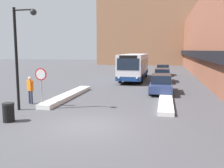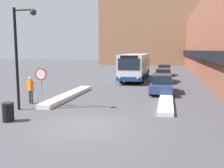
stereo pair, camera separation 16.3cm
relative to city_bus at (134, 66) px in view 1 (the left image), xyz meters
The scene contains 13 objects.
ground_plane 19.08m from the city_bus, 89.65° to the right, with size 160.00×160.00×0.00m, color #47474C.
building_row_right 11.74m from the city_bus, 26.33° to the left, with size 5.50×60.00×10.04m.
building_backdrop_far 34.45m from the city_bus, 89.80° to the left, with size 26.00×8.00×18.99m.
snow_bank_left 12.95m from the city_bus, 105.72° to the right, with size 0.90×8.21×0.29m.
snow_bank_right 14.11m from the city_bus, 74.64° to the right, with size 0.90×6.03×0.24m.
city_bus is the anchor object (origin of this frame).
parked_car_front 9.41m from the city_bus, 69.28° to the right, with size 1.83×4.82×1.54m.
parked_car_middle 3.68m from the city_bus, 21.18° to the right, with size 1.82×4.81×1.49m.
parked_car_back 7.25m from the city_bus, 62.55° to the left, with size 1.87×4.42×1.52m.
stop_sign 16.14m from the city_bus, 104.20° to the right, with size 0.76×0.08×2.43m.
street_lamp 17.50m from the city_bus, 105.25° to the right, with size 1.46×0.36×5.94m.
pedestrian 15.91m from the city_bus, 108.59° to the right, with size 0.53×0.45×1.81m.
trash_bin 19.55m from the city_bus, 101.66° to the right, with size 0.59×0.59×0.95m.
Camera 1 is at (3.49, -10.83, 3.53)m, focal length 40.00 mm.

